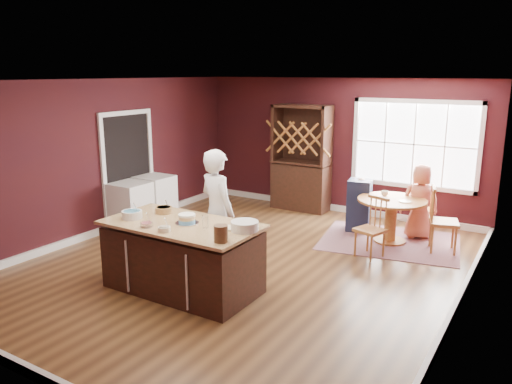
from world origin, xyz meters
TOP-DOWN VIEW (x-y plane):
  - room_shell at (0.00, 0.00)m, footprint 7.00×7.00m
  - window at (1.50, 3.47)m, footprint 2.36×0.10m
  - doorway at (-2.97, 0.60)m, footprint 0.08×1.26m
  - kitchen_island at (-0.23, -1.18)m, footprint 2.05×1.07m
  - dining_table at (1.54, 2.12)m, footprint 1.14×1.14m
  - baker at (-0.18, -0.46)m, footprint 0.76×0.63m
  - layer_cake at (-0.16, -1.16)m, footprint 0.30×0.30m
  - bowl_blue at (-0.92, -1.36)m, footprint 0.27×0.27m
  - bowl_yellow at (-0.74, -0.95)m, footprint 0.23×0.23m
  - bowl_pink at (-0.49, -1.54)m, footprint 0.16×0.16m
  - bowl_olive at (-0.18, -1.56)m, footprint 0.15×0.15m
  - drinking_glass at (0.16, -1.19)m, footprint 0.08×0.08m
  - dinner_plate at (0.39, -1.08)m, footprint 0.24×0.24m
  - white_tub at (0.63, -1.02)m, footprint 0.34×0.34m
  - stoneware_crock at (0.63, -1.51)m, footprint 0.16×0.16m
  - toy_figurine at (0.49, -1.42)m, footprint 0.04×0.04m
  - rug at (1.54, 2.12)m, footprint 2.50×2.09m
  - chair_east at (2.39, 2.10)m, footprint 0.54×0.56m
  - chair_south at (1.47, 1.26)m, footprint 0.51×0.49m
  - chair_north at (1.84, 2.95)m, footprint 0.46×0.45m
  - seated_woman at (1.88, 2.59)m, footprint 0.75×0.66m
  - high_chair at (0.86, 2.44)m, footprint 0.47×0.47m
  - toddler at (0.79, 2.47)m, footprint 0.18×0.14m
  - table_plate at (1.77, 2.05)m, footprint 0.20×0.20m
  - table_cup at (1.36, 2.26)m, footprint 0.15×0.15m
  - hutch at (-0.70, 3.22)m, footprint 1.18×0.49m
  - washer at (-2.64, 0.28)m, footprint 0.61×0.59m
  - dryer at (-2.64, 0.92)m, footprint 0.62×0.60m

SIDE VIEW (x-z plane):
  - rug at x=1.54m, z-range 0.00..0.01m
  - kitchen_island at x=-0.23m, z-range -0.02..0.90m
  - washer at x=-2.64m, z-range 0.00..0.89m
  - dryer at x=-2.64m, z-range 0.00..0.90m
  - chair_north at x=1.84m, z-range 0.00..0.91m
  - chair_south at x=1.47m, z-range 0.00..0.96m
  - high_chair at x=0.86m, z-range 0.00..0.98m
  - dining_table at x=1.54m, z-range 0.16..0.91m
  - chair_east at x=2.39m, z-range 0.00..1.08m
  - seated_woman at x=1.88m, z-range 0.00..1.30m
  - table_plate at x=1.77m, z-range 0.75..0.77m
  - table_cup at x=1.36m, z-range 0.75..0.84m
  - toddler at x=0.79m, z-range 0.68..0.94m
  - baker at x=-0.18m, z-range 0.00..1.79m
  - dinner_plate at x=0.39m, z-range 0.92..0.94m
  - bowl_olive at x=-0.18m, z-range 0.92..0.98m
  - bowl_pink at x=-0.49m, z-range 0.92..0.98m
  - toy_figurine at x=0.49m, z-range 0.92..0.99m
  - bowl_yellow at x=-0.74m, z-range 0.92..1.01m
  - bowl_blue at x=-0.92m, z-range 0.92..1.02m
  - white_tub at x=0.63m, z-range 0.92..1.04m
  - layer_cake at x=-0.16m, z-range 0.92..1.04m
  - drinking_glass at x=0.16m, z-range 0.92..1.08m
  - stoneware_crock at x=0.63m, z-range 0.92..1.12m
  - doorway at x=-2.97m, z-range -0.04..2.09m
  - hutch at x=-0.70m, z-range 0.00..2.17m
  - room_shell at x=0.00m, z-range -2.15..4.85m
  - window at x=1.50m, z-range 0.67..2.33m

